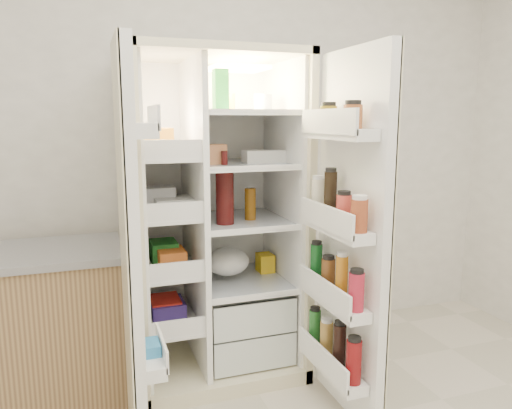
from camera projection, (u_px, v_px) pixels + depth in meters
name	position (u px, v px, depth m)	size (l,w,h in m)	color
wall_back	(219.00, 135.00, 3.04)	(4.00, 0.02, 2.70)	white
refrigerator	(215.00, 243.00, 2.79)	(0.92, 0.70, 1.80)	beige
freezer_door	(131.00, 253.00, 2.03)	(0.15, 0.40, 1.72)	white
fridge_door	(348.00, 243.00, 2.27)	(0.17, 0.58, 1.72)	white
kitchen_counter	(12.00, 329.00, 2.45)	(1.10, 0.59, 0.80)	#A58452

